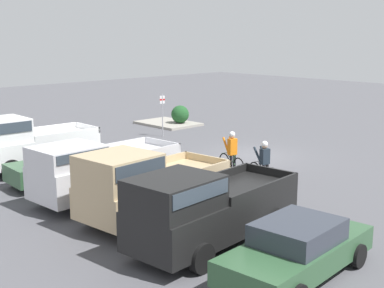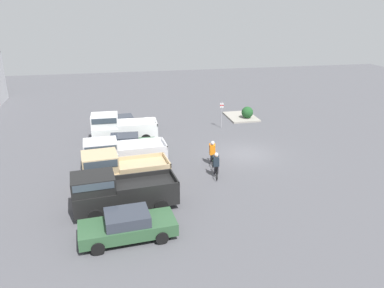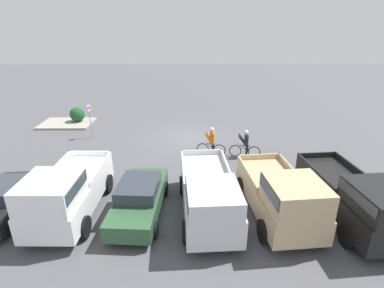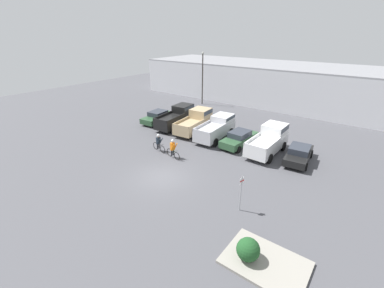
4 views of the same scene
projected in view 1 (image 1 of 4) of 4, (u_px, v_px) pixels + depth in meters
ground_plane at (251, 155)px, 25.81m from camera, size 80.00×80.00×0.00m
sedan_0 at (297, 249)px, 12.87m from camera, size 2.27×4.69×1.40m
pickup_truck_0 at (205, 208)px, 14.47m from camera, size 2.52×5.70×2.25m
pickup_truck_1 at (145, 184)px, 16.54m from camera, size 2.66×5.30×2.33m
pickup_truck_2 at (99, 169)px, 18.70m from camera, size 2.44×5.55×2.15m
sedan_1 at (67, 164)px, 21.05m from camera, size 2.12×4.68×1.47m
pickup_truck_3 at (25, 143)px, 22.72m from camera, size 2.34×5.24×2.37m
sedan_2 at (5, 144)px, 25.02m from camera, size 2.24×4.41×1.40m
cyclist_0 at (232, 151)px, 22.61m from camera, size 1.72×0.53×1.77m
cyclist_1 at (264, 161)px, 21.03m from camera, size 1.81×0.53×1.69m
fire_lane_sign at (162, 111)px, 30.23m from camera, size 0.11×0.29×2.44m
curb_island at (168, 123)px, 34.51m from camera, size 3.86×2.75×0.15m
shrub at (180, 114)px, 34.06m from camera, size 1.13×1.13×1.13m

